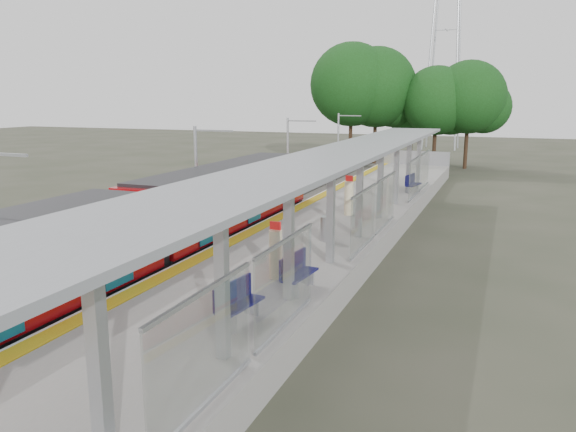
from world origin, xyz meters
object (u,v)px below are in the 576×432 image
object	(u,v)px
bench_near	(237,301)
bench_mid	(297,271)
litter_bin	(327,229)
bench_far	(412,183)
train	(135,232)
info_pillar_far	(349,198)
info_pillar_near	(276,254)

from	to	relation	value
bench_near	bench_mid	size ratio (longest dim) A/B	0.98
bench_near	litter_bin	bearing A→B (deg)	100.72
bench_far	litter_bin	xyz separation A→B (m)	(-1.26, -13.29, -0.09)
train	info_pillar_far	world-z (taller)	train
info_pillar_near	info_pillar_far	world-z (taller)	info_pillar_far
litter_bin	bench_near	bearing A→B (deg)	-87.29
train	litter_bin	world-z (taller)	train
train	bench_far	distance (m)	19.62
bench_near	bench_far	xyz separation A→B (m)	(0.84, 22.21, 0.01)
bench_mid	bench_far	bearing A→B (deg)	94.86
bench_near	bench_mid	world-z (taller)	bench_mid
bench_far	bench_near	bearing A→B (deg)	-82.47
info_pillar_far	litter_bin	bearing A→B (deg)	-69.09
info_pillar_near	litter_bin	xyz separation A→B (m)	(0.07, 5.17, -0.30)
train	info_pillar_far	bearing A→B (deg)	64.87
train	info_pillar_near	size ratio (longest dim) A/B	14.77
bench_near	bench_far	distance (m)	22.23
bench_near	info_pillar_far	bearing A→B (deg)	101.90
info_pillar_near	bench_mid	bearing A→B (deg)	-38.80
train	info_pillar_far	xyz separation A→B (m)	(4.92, 10.49, -0.20)
bench_mid	bench_far	size ratio (longest dim) A/B	1.00
bench_mid	bench_far	distance (m)	19.33
bench_near	info_pillar_near	bearing A→B (deg)	105.55
bench_far	info_pillar_far	xyz separation A→B (m)	(-1.81, -7.93, 0.26)
train	bench_far	bearing A→B (deg)	69.94
info_pillar_near	info_pillar_far	bearing A→B (deg)	93.31
bench_near	info_pillar_near	distance (m)	3.80
info_pillar_far	litter_bin	world-z (taller)	info_pillar_far
bench_near	litter_bin	world-z (taller)	bench_near
info_pillar_far	train	bearing A→B (deg)	-100.08
litter_bin	bench_mid	bearing A→B (deg)	-80.81
bench_mid	info_pillar_near	world-z (taller)	info_pillar_near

